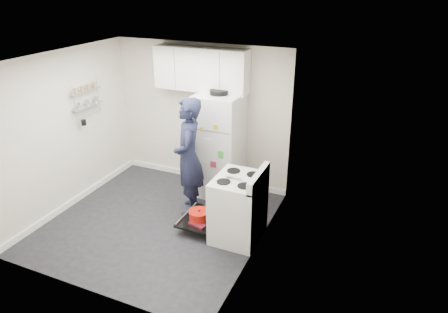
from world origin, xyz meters
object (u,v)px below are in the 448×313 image
at_px(electric_range, 238,208).
at_px(open_oven_door, 200,217).
at_px(person, 189,157).
at_px(refrigerator, 219,145).

relative_size(electric_range, open_oven_door, 1.57).
relative_size(electric_range, person, 0.59).
xyz_separation_m(electric_range, refrigerator, (-0.77, 1.10, 0.42)).
relative_size(refrigerator, person, 0.98).
relative_size(open_oven_door, person, 0.37).
bearing_deg(person, open_oven_door, 19.63).
bearing_deg(refrigerator, open_oven_door, -80.87).
bearing_deg(electric_range, person, 158.71).
distance_m(open_oven_door, person, 0.93).
xyz_separation_m(open_oven_door, person, (-0.38, 0.40, 0.75)).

